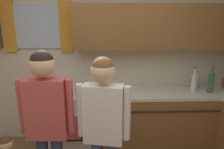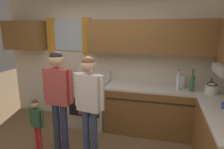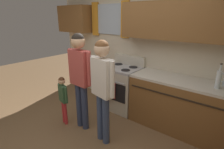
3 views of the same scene
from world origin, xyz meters
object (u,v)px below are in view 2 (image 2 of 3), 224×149
at_px(stove_oven, 90,102).
at_px(water_pitcher, 182,82).
at_px(adult_in_plaid, 89,96).
at_px(adult_holding_child, 58,90).
at_px(bottle_wine_green, 192,83).
at_px(small_child, 37,120).
at_px(bottle_squat_brown, 211,85).
at_px(stovetop_kettle, 212,88).
at_px(bottle_tall_clear, 178,82).

bearing_deg(stove_oven, water_pitcher, 3.63).
bearing_deg(adult_in_plaid, adult_holding_child, 174.79).
xyz_separation_m(bottle_wine_green, small_child, (-2.38, -1.05, -0.49)).
distance_m(bottle_squat_brown, small_child, 3.05).
bearing_deg(stove_oven, adult_in_plaid, -68.66).
bearing_deg(bottle_squat_brown, adult_in_plaid, -147.33).
distance_m(bottle_wine_green, bottle_squat_brown, 0.43).
height_order(bottle_wine_green, adult_in_plaid, adult_in_plaid).
distance_m(stove_oven, bottle_wine_green, 2.02).
bearing_deg(small_child, adult_holding_child, 20.43).
bearing_deg(stovetop_kettle, small_child, -159.50).
height_order(bottle_wine_green, small_child, bottle_wine_green).
relative_size(bottle_wine_green, bottle_squat_brown, 1.92).
bearing_deg(bottle_squat_brown, adult_holding_child, -154.35).
xyz_separation_m(bottle_squat_brown, adult_in_plaid, (-1.87, -1.20, 0.02)).
bearing_deg(adult_holding_child, stove_oven, 83.61).
bearing_deg(stovetop_kettle, stove_oven, 176.60).
distance_m(adult_holding_child, adult_in_plaid, 0.53).
relative_size(stove_oven, water_pitcher, 5.00).
height_order(adult_holding_child, adult_in_plaid, adult_holding_child).
xyz_separation_m(stove_oven, stovetop_kettle, (2.23, -0.13, 0.53)).
bearing_deg(small_child, water_pitcher, 29.15).
height_order(stove_oven, adult_in_plaid, adult_in_plaid).
bearing_deg(bottle_tall_clear, adult_in_plaid, -141.93).
distance_m(bottle_squat_brown, water_pitcher, 0.50).
relative_size(water_pitcher, small_child, 0.25).
height_order(bottle_tall_clear, stovetop_kettle, bottle_tall_clear).
bearing_deg(stovetop_kettle, bottle_tall_clear, 171.30).
bearing_deg(small_child, bottle_wine_green, 23.78).
distance_m(adult_in_plaid, small_child, 0.97).
bearing_deg(water_pitcher, adult_holding_child, -149.42).
height_order(bottle_wine_green, water_pitcher, bottle_wine_green).
bearing_deg(bottle_wine_green, adult_in_plaid, -147.36).
height_order(stove_oven, water_pitcher, water_pitcher).
height_order(water_pitcher, adult_in_plaid, adult_in_plaid).
distance_m(bottle_tall_clear, small_child, 2.46).
xyz_separation_m(bottle_wine_green, bottle_squat_brown, (0.35, 0.23, -0.07)).
height_order(bottle_squat_brown, adult_in_plaid, adult_in_plaid).
distance_m(water_pitcher, adult_holding_child, 2.21).
bearing_deg(bottle_tall_clear, water_pitcher, 61.53).
relative_size(bottle_squat_brown, water_pitcher, 0.93).
distance_m(stove_oven, water_pitcher, 1.87).
distance_m(stove_oven, bottle_squat_brown, 2.34).
xyz_separation_m(adult_in_plaid, small_child, (-0.87, -0.08, -0.44)).
bearing_deg(bottle_wine_green, stovetop_kettle, -8.51).
bearing_deg(bottle_tall_clear, bottle_squat_brown, 18.11).
bearing_deg(bottle_squat_brown, bottle_wine_green, -147.22).
height_order(bottle_tall_clear, small_child, bottle_tall_clear).
distance_m(bottle_wine_green, small_child, 2.65).
bearing_deg(stovetop_kettle, adult_holding_child, -159.49).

